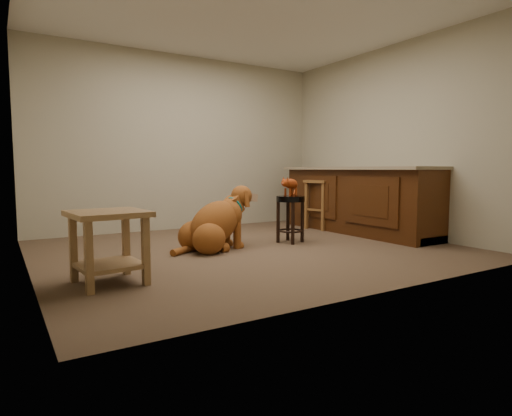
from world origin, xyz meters
TOP-DOWN VIEW (x-y plane):
  - floor at (0.00, 0.00)m, footprint 4.50×4.00m
  - room_shell at (0.00, 0.00)m, footprint 4.54×4.04m
  - cabinet_run at (1.94, 0.30)m, footprint 0.70×2.56m
  - padded_stool at (0.63, 0.11)m, footprint 0.38×0.38m
  - wood_stool at (1.75, 0.85)m, footprint 0.47×0.47m
  - side_table at (-1.72, -0.69)m, footprint 0.61×0.61m
  - golden_retriever at (-0.37, 0.16)m, footprint 1.20×0.65m
  - tabby_kitten at (0.62, 0.11)m, footprint 0.37×0.26m

SIDE VIEW (x-z plane):
  - floor at x=0.00m, z-range -0.01..0.01m
  - golden_retriever at x=-0.37m, z-range -0.10..0.67m
  - side_table at x=-1.72m, z-range 0.09..0.67m
  - wood_stool at x=1.75m, z-range 0.02..0.76m
  - padded_stool at x=0.63m, z-range 0.12..0.70m
  - cabinet_run at x=1.94m, z-range -0.03..0.91m
  - tabby_kitten at x=0.62m, z-range 0.59..0.85m
  - room_shell at x=0.00m, z-range 0.37..2.99m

